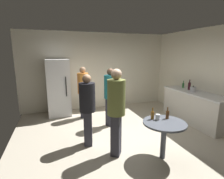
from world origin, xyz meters
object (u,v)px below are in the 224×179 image
(person_in_teal_shirt, at_px, (110,93))
(person_in_black_shirt, at_px, (87,105))
(kettle, at_px, (193,89))
(person_in_orange_shirt, at_px, (83,89))
(foreground_table, at_px, (164,127))
(plastic_cup_white, at_px, (158,117))
(person_in_olive_shirt, at_px, (116,106))
(beer_bottle_brown, at_px, (167,114))
(refrigerator, at_px, (59,88))
(beer_bottle_amber, at_px, (152,115))
(wine_bottle_on_counter, at_px, (189,86))
(beer_bottle_on_counter, at_px, (183,85))

(person_in_teal_shirt, height_order, person_in_black_shirt, person_in_teal_shirt)
(kettle, distance_m, person_in_orange_shirt, 3.22)
(foreground_table, relative_size, person_in_orange_shirt, 0.50)
(plastic_cup_white, height_order, person_in_olive_shirt, person_in_olive_shirt)
(plastic_cup_white, bearing_deg, beer_bottle_brown, -0.37)
(kettle, relative_size, foreground_table, 0.30)
(refrigerator, bearing_deg, plastic_cup_white, -60.66)
(foreground_table, distance_m, beer_bottle_amber, 0.31)
(wine_bottle_on_counter, bearing_deg, beer_bottle_brown, -141.55)
(beer_bottle_brown, height_order, person_in_orange_shirt, person_in_orange_shirt)
(refrigerator, relative_size, person_in_teal_shirt, 1.13)
(wine_bottle_on_counter, relative_size, person_in_orange_shirt, 0.20)
(person_in_orange_shirt, xyz_separation_m, person_in_black_shirt, (-0.20, -1.69, -0.01))
(person_in_orange_shirt, bearing_deg, person_in_olive_shirt, 14.39)
(refrigerator, xyz_separation_m, kettle, (3.63, -1.85, 0.07))
(refrigerator, bearing_deg, person_in_olive_shirt, -71.15)
(beer_bottle_amber, distance_m, person_in_olive_shirt, 0.73)
(kettle, height_order, person_in_teal_shirt, person_in_teal_shirt)
(kettle, bearing_deg, person_in_teal_shirt, 167.96)
(plastic_cup_white, relative_size, person_in_black_shirt, 0.07)
(person_in_olive_shirt, bearing_deg, refrigerator, 143.69)
(person_in_orange_shirt, bearing_deg, kettle, 73.56)
(foreground_table, relative_size, person_in_teal_shirt, 0.50)
(foreground_table, relative_size, person_in_olive_shirt, 0.47)
(refrigerator, bearing_deg, kettle, -27.05)
(kettle, bearing_deg, person_in_olive_shirt, -161.12)
(foreground_table, relative_size, beer_bottle_amber, 3.48)
(beer_bottle_brown, height_order, person_in_olive_shirt, person_in_olive_shirt)
(kettle, height_order, foreground_table, kettle)
(kettle, relative_size, wine_bottle_on_counter, 0.79)
(beer_bottle_brown, height_order, plastic_cup_white, beer_bottle_brown)
(person_in_black_shirt, bearing_deg, person_in_olive_shirt, -38.54)
(wine_bottle_on_counter, bearing_deg, person_in_teal_shirt, 174.60)
(refrigerator, relative_size, plastic_cup_white, 16.36)
(beer_bottle_brown, relative_size, person_in_black_shirt, 0.15)
(wine_bottle_on_counter, relative_size, person_in_teal_shirt, 0.19)
(beer_bottle_on_counter, distance_m, person_in_olive_shirt, 3.17)
(refrigerator, height_order, person_in_black_shirt, refrigerator)
(foreground_table, height_order, person_in_orange_shirt, person_in_orange_shirt)
(kettle, xyz_separation_m, wine_bottle_on_counter, (0.10, 0.27, 0.05))
(wine_bottle_on_counter, distance_m, person_in_olive_shirt, 3.03)
(wine_bottle_on_counter, distance_m, beer_bottle_on_counter, 0.29)
(wine_bottle_on_counter, xyz_separation_m, beer_bottle_on_counter, (0.02, 0.29, -0.03))
(beer_bottle_brown, distance_m, person_in_black_shirt, 1.64)
(beer_bottle_on_counter, relative_size, plastic_cup_white, 2.09)
(beer_bottle_brown, bearing_deg, person_in_black_shirt, 149.70)
(person_in_orange_shirt, xyz_separation_m, person_in_teal_shirt, (0.59, -0.85, 0.01))
(person_in_teal_shirt, bearing_deg, person_in_orange_shirt, -172.48)
(wine_bottle_on_counter, height_order, beer_bottle_on_counter, wine_bottle_on_counter)
(person_in_orange_shirt, bearing_deg, beer_bottle_brown, 33.98)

